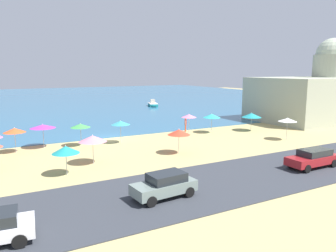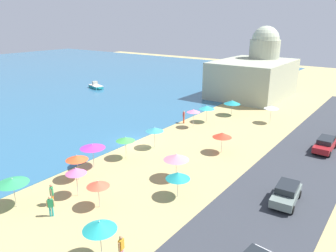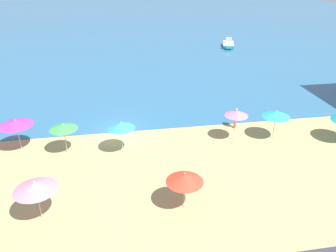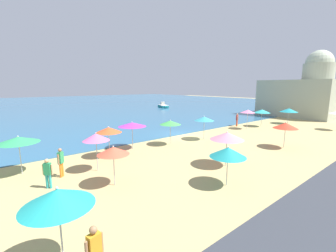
{
  "view_description": "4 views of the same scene",
  "coord_description": "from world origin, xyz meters",
  "px_view_note": "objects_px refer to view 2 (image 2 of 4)",
  "views": [
    {
      "loc": [
        -11.43,
        -35.37,
        7.69
      ],
      "look_at": [
        5.47,
        -4.09,
        1.57
      ],
      "focal_mm": 35.0,
      "sensor_mm": 36.0,
      "label": 1
    },
    {
      "loc": [
        -26.43,
        -24.71,
        13.88
      ],
      "look_at": [
        3.88,
        -2.38,
        1.47
      ],
      "focal_mm": 35.0,
      "sensor_mm": 36.0,
      "label": 2
    },
    {
      "loc": [
        0.18,
        -24.19,
        12.61
      ],
      "look_at": [
        3.68,
        -3.1,
        1.82
      ],
      "focal_mm": 35.0,
      "sensor_mm": 36.0,
      "label": 3
    },
    {
      "loc": [
        -16.97,
        -18.4,
        5.48
      ],
      "look_at": [
        -0.56,
        1.66,
        0.86
      ],
      "focal_mm": 24.0,
      "sensor_mm": 36.0,
      "label": 4
    }
  ],
  "objects_px": {
    "beach_umbrella_9": "(98,184)",
    "bather_3": "(121,247)",
    "bather_2": "(51,205)",
    "beach_umbrella_3": "(93,146)",
    "beach_umbrella_7": "(100,226)",
    "beach_umbrella_8": "(176,157)",
    "bather_0": "(184,116)",
    "beach_umbrella_13": "(76,171)",
    "beach_umbrella_5": "(125,139)",
    "beach_umbrella_11": "(12,181)",
    "bather_1": "(52,194)",
    "harbor_fortress": "(256,73)",
    "beach_umbrella_14": "(193,111)",
    "skiff_nearshore": "(96,86)",
    "parked_car_3": "(286,193)",
    "beach_umbrella_10": "(222,135)",
    "parked_car_4": "(325,144)",
    "beach_umbrella_2": "(271,107)",
    "beach_umbrella_12": "(207,107)",
    "beach_umbrella_6": "(178,175)",
    "beach_umbrella_1": "(232,102)",
    "beach_umbrella_4": "(155,129)",
    "beach_umbrella_0": "(77,158)"
  },
  "relations": [
    {
      "from": "beach_umbrella_9",
      "to": "bather_3",
      "type": "relative_size",
      "value": 1.29
    },
    {
      "from": "bather_2",
      "to": "beach_umbrella_9",
      "type": "bearing_deg",
      "value": -33.03
    },
    {
      "from": "beach_umbrella_3",
      "to": "beach_umbrella_7",
      "type": "relative_size",
      "value": 0.92
    },
    {
      "from": "beach_umbrella_8",
      "to": "bather_0",
      "type": "relative_size",
      "value": 1.38
    },
    {
      "from": "beach_umbrella_3",
      "to": "beach_umbrella_13",
      "type": "relative_size",
      "value": 0.95
    },
    {
      "from": "beach_umbrella_5",
      "to": "beach_umbrella_13",
      "type": "relative_size",
      "value": 0.93
    },
    {
      "from": "beach_umbrella_11",
      "to": "bather_1",
      "type": "height_order",
      "value": "beach_umbrella_11"
    },
    {
      "from": "beach_umbrella_9",
      "to": "harbor_fortress",
      "type": "xyz_separation_m",
      "value": [
        44.47,
        5.76,
        2.13
      ]
    },
    {
      "from": "beach_umbrella_14",
      "to": "skiff_nearshore",
      "type": "height_order",
      "value": "beach_umbrella_14"
    },
    {
      "from": "beach_umbrella_13",
      "to": "parked_car_3",
      "type": "bearing_deg",
      "value": -57.4
    },
    {
      "from": "beach_umbrella_10",
      "to": "parked_car_4",
      "type": "height_order",
      "value": "beach_umbrella_10"
    },
    {
      "from": "beach_umbrella_9",
      "to": "skiff_nearshore",
      "type": "xyz_separation_m",
      "value": [
        30.51,
        34.51,
        -1.56
      ]
    },
    {
      "from": "bather_1",
      "to": "harbor_fortress",
      "type": "height_order",
      "value": "harbor_fortress"
    },
    {
      "from": "beach_umbrella_3",
      "to": "bather_0",
      "type": "xyz_separation_m",
      "value": [
        17.0,
        0.79,
        -1.18
      ]
    },
    {
      "from": "harbor_fortress",
      "to": "beach_umbrella_2",
      "type": "bearing_deg",
      "value": -150.71
    },
    {
      "from": "beach_umbrella_9",
      "to": "parked_car_4",
      "type": "xyz_separation_m",
      "value": [
        22.32,
        -11.46,
        -1.17
      ]
    },
    {
      "from": "beach_umbrella_12",
      "to": "bather_0",
      "type": "relative_size",
      "value": 1.36
    },
    {
      "from": "skiff_nearshore",
      "to": "beach_umbrella_13",
      "type": "bearing_deg",
      "value": -133.69
    },
    {
      "from": "beach_umbrella_3",
      "to": "beach_umbrella_11",
      "type": "xyz_separation_m",
      "value": [
        -8.4,
        -0.62,
        0.03
      ]
    },
    {
      "from": "beach_umbrella_6",
      "to": "beach_umbrella_5",
      "type": "bearing_deg",
      "value": 69.93
    },
    {
      "from": "beach_umbrella_14",
      "to": "beach_umbrella_10",
      "type": "bearing_deg",
      "value": -127.89
    },
    {
      "from": "beach_umbrella_9",
      "to": "harbor_fortress",
      "type": "bearing_deg",
      "value": 7.38
    },
    {
      "from": "beach_umbrella_5",
      "to": "bather_2",
      "type": "height_order",
      "value": "beach_umbrella_5"
    },
    {
      "from": "beach_umbrella_8",
      "to": "bather_0",
      "type": "bearing_deg",
      "value": 31.35
    },
    {
      "from": "beach_umbrella_1",
      "to": "bather_3",
      "type": "relative_size",
      "value": 1.39
    },
    {
      "from": "beach_umbrella_6",
      "to": "bather_0",
      "type": "bearing_deg",
      "value": 32.32
    },
    {
      "from": "beach_umbrella_1",
      "to": "parked_car_4",
      "type": "xyz_separation_m",
      "value": [
        -6.84,
        -14.49,
        -1.18
      ]
    },
    {
      "from": "beach_umbrella_6",
      "to": "harbor_fortress",
      "type": "relative_size",
      "value": 0.14
    },
    {
      "from": "beach_umbrella_6",
      "to": "bather_3",
      "type": "distance_m",
      "value": 8.32
    },
    {
      "from": "beach_umbrella_4",
      "to": "beach_umbrella_10",
      "type": "height_order",
      "value": "beach_umbrella_4"
    },
    {
      "from": "beach_umbrella_0",
      "to": "beach_umbrella_1",
      "type": "xyz_separation_m",
      "value": [
        27.17,
        -1.9,
        -0.15
      ]
    },
    {
      "from": "beach_umbrella_8",
      "to": "beach_umbrella_11",
      "type": "xyz_separation_m",
      "value": [
        -11.18,
        7.26,
        0.08
      ]
    },
    {
      "from": "bather_0",
      "to": "skiff_nearshore",
      "type": "relative_size",
      "value": 0.41
    },
    {
      "from": "bather_2",
      "to": "parked_car_4",
      "type": "distance_m",
      "value": 28.58
    },
    {
      "from": "beach_umbrella_8",
      "to": "harbor_fortress",
      "type": "relative_size",
      "value": 0.15
    },
    {
      "from": "beach_umbrella_0",
      "to": "beach_umbrella_6",
      "type": "height_order",
      "value": "beach_umbrella_0"
    },
    {
      "from": "bather_1",
      "to": "beach_umbrella_11",
      "type": "bearing_deg",
      "value": 131.53
    },
    {
      "from": "beach_umbrella_12",
      "to": "beach_umbrella_13",
      "type": "relative_size",
      "value": 0.94
    },
    {
      "from": "harbor_fortress",
      "to": "beach_umbrella_8",
      "type": "bearing_deg",
      "value": -168.11
    },
    {
      "from": "beach_umbrella_2",
      "to": "beach_umbrella_8",
      "type": "bearing_deg",
      "value": 177.39
    },
    {
      "from": "bather_3",
      "to": "beach_umbrella_5",
      "type": "bearing_deg",
      "value": 42.34
    },
    {
      "from": "beach_umbrella_6",
      "to": "parked_car_4",
      "type": "height_order",
      "value": "beach_umbrella_6"
    },
    {
      "from": "parked_car_4",
      "to": "beach_umbrella_12",
      "type": "bearing_deg",
      "value": 84.17
    },
    {
      "from": "beach_umbrella_11",
      "to": "bather_1",
      "type": "bearing_deg",
      "value": -48.47
    },
    {
      "from": "beach_umbrella_8",
      "to": "bather_1",
      "type": "height_order",
      "value": "beach_umbrella_8"
    },
    {
      "from": "beach_umbrella_8",
      "to": "beach_umbrella_12",
      "type": "height_order",
      "value": "beach_umbrella_8"
    },
    {
      "from": "beach_umbrella_4",
      "to": "bather_0",
      "type": "distance_m",
      "value": 9.88
    },
    {
      "from": "beach_umbrella_13",
      "to": "bather_0",
      "type": "distance_m",
      "value": 21.86
    },
    {
      "from": "beach_umbrella_4",
      "to": "beach_umbrella_7",
      "type": "height_order",
      "value": "beach_umbrella_7"
    },
    {
      "from": "beach_umbrella_11",
      "to": "bather_3",
      "type": "height_order",
      "value": "beach_umbrella_11"
    }
  ]
}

